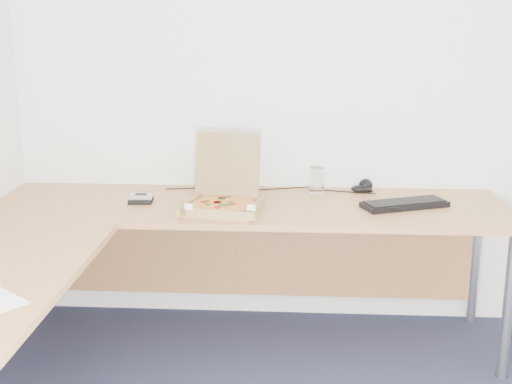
# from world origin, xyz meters

# --- Properties ---
(room_shell) EXTENTS (3.50, 3.50, 2.50)m
(room_shell) POSITION_xyz_m (0.00, 0.00, 1.25)
(room_shell) COLOR white
(room_shell) RESTS_ON ground
(desk) EXTENTS (2.50, 2.20, 0.73)m
(desk) POSITION_xyz_m (-0.82, 0.97, 0.70)
(desk) COLOR #BA7E48
(desk) RESTS_ON ground
(pizza_box) EXTENTS (0.33, 0.38, 0.33)m
(pizza_box) POSITION_xyz_m (-0.60, 1.30, 0.77)
(pizza_box) COLOR #A8834F
(pizza_box) RESTS_ON desk
(drinking_glass) EXTENTS (0.07, 0.07, 0.13)m
(drinking_glass) POSITION_xyz_m (-0.16, 1.63, 0.80)
(drinking_glass) COLOR white
(drinking_glass) RESTS_ON desk
(keyboard) EXTENTS (0.44, 0.29, 0.03)m
(keyboard) POSITION_xyz_m (0.26, 1.38, 0.74)
(keyboard) COLOR black
(keyboard) RESTS_ON desk
(mouse) EXTENTS (0.12, 0.10, 0.04)m
(mouse) POSITION_xyz_m (0.07, 1.65, 0.75)
(mouse) COLOR black
(mouse) RESTS_ON desk
(wallet) EXTENTS (0.12, 0.10, 0.02)m
(wallet) POSITION_xyz_m (-1.02, 1.38, 0.74)
(wallet) COLOR black
(wallet) RESTS_ON desk
(phone) EXTENTS (0.11, 0.06, 0.02)m
(phone) POSITION_xyz_m (-1.02, 1.39, 0.76)
(phone) COLOR #B2B5BA
(phone) RESTS_ON wallet
(dome_speaker) EXTENTS (0.08, 0.08, 0.07)m
(dome_speaker) POSITION_xyz_m (0.10, 1.68, 0.76)
(dome_speaker) COLOR black
(dome_speaker) RESTS_ON desk
(cable_bundle) EXTENTS (0.53, 0.11, 0.01)m
(cable_bundle) POSITION_xyz_m (-0.42, 1.67, 0.73)
(cable_bundle) COLOR black
(cable_bundle) RESTS_ON desk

